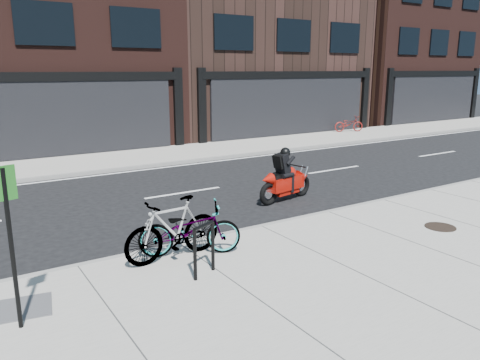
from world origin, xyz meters
TOP-DOWN VIEW (x-y plane):
  - ground at (0.00, 0.00)m, footprint 120.00×120.00m
  - sidewalk_near at (0.00, -5.00)m, footprint 60.00×6.00m
  - sidewalk_far at (0.00, 7.75)m, footprint 60.00×3.50m
  - building_mideast at (10.00, 14.50)m, footprint 12.00×10.00m
  - building_east at (22.00, 14.50)m, footprint 10.00×10.00m
  - bike_rack at (-2.28, -3.52)m, footprint 0.50×0.25m
  - bicycle_front at (-2.08, -2.60)m, footprint 2.01×1.33m
  - bicycle_rear at (-2.41, -2.60)m, footprint 1.95×0.67m
  - motorcycle at (2.11, -0.23)m, footprint 1.99×0.67m
  - bicycle_far at (13.40, 8.63)m, footprint 1.74×1.15m
  - manhole_cover at (3.28, -4.17)m, footprint 0.87×0.87m
  - utility_grate at (-5.04, -3.11)m, footprint 0.87×0.87m
  - sign_post at (-5.16, -3.64)m, footprint 0.30×0.09m

SIDE VIEW (x-z plane):
  - ground at x=0.00m, z-range 0.00..0.00m
  - sidewalk_near at x=0.00m, z-range 0.00..0.13m
  - sidewalk_far at x=0.00m, z-range 0.00..0.13m
  - manhole_cover at x=3.28m, z-range 0.13..0.15m
  - utility_grate at x=-5.04m, z-range 0.13..0.15m
  - bicycle_far at x=13.40m, z-range 0.13..0.99m
  - motorcycle at x=2.11m, z-range -0.14..1.35m
  - bicycle_front at x=-2.08m, z-range 0.13..1.13m
  - bike_rack at x=-2.28m, z-range 0.21..1.12m
  - bicycle_rear at x=-2.41m, z-range 0.13..1.28m
  - sign_post at x=-5.16m, z-range 0.35..2.57m
  - building_mideast at x=10.00m, z-range 0.00..12.50m
  - building_east at x=22.00m, z-range 0.00..13.00m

